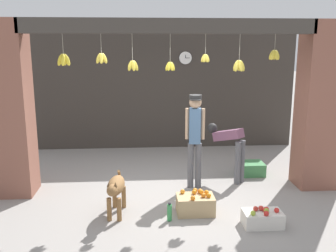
{
  "coord_description": "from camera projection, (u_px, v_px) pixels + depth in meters",
  "views": [
    {
      "loc": [
        -0.46,
        -6.04,
        2.54
      ],
      "look_at": [
        0.0,
        0.46,
        1.12
      ],
      "focal_mm": 40.0,
      "sensor_mm": 36.0,
      "label": 1
    }
  ],
  "objects": [
    {
      "name": "shopkeeper",
      "position": [
        195.0,
        134.0,
        6.6
      ],
      "size": [
        0.34,
        0.29,
        1.7
      ],
      "rotation": [
        0.0,
        0.0,
        2.99
      ],
      "color": "#56565B",
      "rests_on": "ground_plane"
    },
    {
      "name": "ground_plane",
      "position": [
        170.0,
        195.0,
        6.46
      ],
      "size": [
        60.0,
        60.0,
        0.0
      ],
      "primitive_type": "plane",
      "color": "gray"
    },
    {
      "name": "wall_clock",
      "position": [
        185.0,
        58.0,
        9.03
      ],
      "size": [
        0.32,
        0.03,
        0.32
      ],
      "color": "black"
    },
    {
      "name": "water_bottle",
      "position": [
        169.0,
        212.0,
        5.5
      ],
      "size": [
        0.07,
        0.07,
        0.28
      ],
      "color": "#38934C",
      "rests_on": "ground_plane"
    },
    {
      "name": "worker_stooping",
      "position": [
        230.0,
        145.0,
        7.04
      ],
      "size": [
        0.64,
        0.68,
        1.05
      ],
      "rotation": [
        0.0,
        0.0,
        0.74
      ],
      "color": "#56565B",
      "rests_on": "ground_plane"
    },
    {
      "name": "shop_pillar_left",
      "position": [
        9.0,
        110.0,
        6.25
      ],
      "size": [
        0.7,
        0.6,
        2.95
      ],
      "primitive_type": "cube",
      "color": "brown",
      "rests_on": "ground_plane"
    },
    {
      "name": "fruit_crate_apples",
      "position": [
        262.0,
        218.0,
        5.34
      ],
      "size": [
        0.55,
        0.33,
        0.29
      ],
      "color": "silver",
      "rests_on": "ground_plane"
    },
    {
      "name": "fruit_crate_oranges",
      "position": [
        195.0,
        204.0,
        5.74
      ],
      "size": [
        0.57,
        0.38,
        0.35
      ],
      "color": "tan",
      "rests_on": "ground_plane"
    },
    {
      "name": "produce_box_green",
      "position": [
        252.0,
        168.0,
        7.47
      ],
      "size": [
        0.45,
        0.42,
        0.25
      ],
      "primitive_type": "cube",
      "color": "#42844C",
      "rests_on": "ground_plane"
    },
    {
      "name": "shop_back_wall",
      "position": [
        160.0,
        89.0,
        9.22
      ],
      "size": [
        6.67,
        0.12,
        2.95
      ],
      "primitive_type": "cube",
      "color": "#38332D",
      "rests_on": "ground_plane"
    },
    {
      "name": "storefront_awning",
      "position": [
        170.0,
        29.0,
        5.98
      ],
      "size": [
        4.77,
        0.29,
        0.86
      ],
      "color": "#3D3833"
    },
    {
      "name": "shop_pillar_right",
      "position": [
        320.0,
        106.0,
        6.62
      ],
      "size": [
        0.7,
        0.6,
        2.95
      ],
      "primitive_type": "cube",
      "color": "brown",
      "rests_on": "ground_plane"
    },
    {
      "name": "dog",
      "position": [
        116.0,
        188.0,
        5.62
      ],
      "size": [
        0.3,
        0.89,
        0.64
      ],
      "rotation": [
        0.0,
        0.0,
        -1.67
      ],
      "color": "olive",
      "rests_on": "ground_plane"
    }
  ]
}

